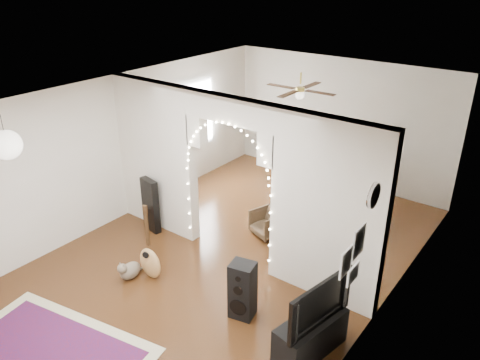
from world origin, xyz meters
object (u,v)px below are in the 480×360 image
Objects in this scene: media_console at (310,336)px; dining_table at (333,172)px; dining_chair_right at (267,223)px; dining_chair_left at (303,195)px; bookcase at (324,175)px; acoustic_guitar at (149,252)px; floor_speaker at (242,290)px.

dining_table is at bearing 124.42° from media_console.
dining_table is at bearing 97.75° from dining_chair_right.
dining_table is 2.08× the size of dining_chair_left.
dining_chair_right is (0.01, -1.26, -0.04)m from dining_chair_left.
bookcase reaches higher than dining_chair_right.
dining_chair_right is (0.73, 2.13, -0.23)m from acoustic_guitar.
acoustic_guitar is 2.27m from dining_chair_right.
media_console reaches higher than dining_chair_right.
dining_chair_right is at bearing 53.09° from acoustic_guitar.
floor_speaker is 0.49× the size of bookcase.
media_console is 0.58× the size of bookcase.
floor_speaker is 1.09m from media_console.
bookcase is at bearing 85.94° from floor_speaker.
acoustic_guitar reaches higher than floor_speaker.
dining_chair_left is at bearing 132.55° from media_console.
acoustic_guitar is 1.65m from floor_speaker.
acoustic_guitar is 2.08× the size of dining_chair_right.
media_console is at bearing -26.27° from dining_chair_right.
dining_chair_right is (-1.98, 2.00, -0.02)m from media_console.
media_console is (1.08, -0.03, -0.17)m from floor_speaker.
acoustic_guitar reaches higher than dining_table.
dining_chair_left is (-2.00, 3.26, 0.02)m from media_console.
floor_speaker is at bearing -83.78° from dining_table.
acoustic_guitar reaches higher than dining_chair_left.
bookcase reaches higher than acoustic_guitar.
floor_speaker reaches higher than dining_chair_left.
dining_table is (-0.10, 0.59, -0.18)m from bookcase.
bookcase reaches higher than floor_speaker.
dining_chair_right is (-0.45, -1.19, -0.63)m from bookcase.
dining_chair_right is at bearing 145.86° from media_console.
bookcase is (-0.46, 3.16, 0.44)m from floor_speaker.
dining_chair_right is (-0.91, 1.97, -0.19)m from floor_speaker.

